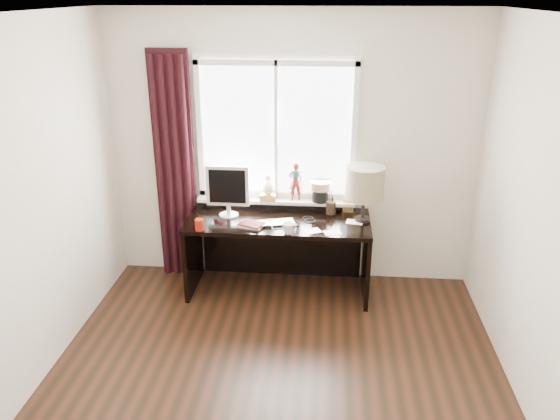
# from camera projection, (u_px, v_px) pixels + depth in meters

# --- Properties ---
(floor) EXTENTS (3.50, 4.00, 0.00)m
(floor) POSITION_uv_depth(u_px,v_px,m) (271.00, 409.00, 3.83)
(floor) COLOR #371C10
(floor) RESTS_ON ground
(ceiling) EXTENTS (3.50, 4.00, 0.00)m
(ceiling) POSITION_uv_depth(u_px,v_px,m) (268.00, 17.00, 2.85)
(ceiling) COLOR white
(ceiling) RESTS_ON wall_back
(wall_back) EXTENTS (3.50, 0.00, 2.60)m
(wall_back) POSITION_uv_depth(u_px,v_px,m) (292.00, 152.00, 5.19)
(wall_back) COLOR beige
(wall_back) RESTS_ON ground
(laptop) EXTENTS (0.39, 0.30, 0.03)m
(laptop) POSITION_uv_depth(u_px,v_px,m) (276.00, 223.00, 4.95)
(laptop) COLOR silver
(laptop) RESTS_ON desk
(mug) EXTENTS (0.14, 0.14, 0.10)m
(mug) POSITION_uv_depth(u_px,v_px,m) (288.00, 228.00, 4.75)
(mug) COLOR white
(mug) RESTS_ON desk
(red_cup) EXTENTS (0.08, 0.08, 0.10)m
(red_cup) POSITION_uv_depth(u_px,v_px,m) (200.00, 225.00, 4.82)
(red_cup) COLOR maroon
(red_cup) RESTS_ON desk
(window) EXTENTS (1.52, 0.22, 1.40)m
(window) POSITION_uv_depth(u_px,v_px,m) (277.00, 152.00, 5.15)
(window) COLOR white
(window) RESTS_ON ground
(curtain) EXTENTS (0.38, 0.09, 2.25)m
(curtain) POSITION_uv_depth(u_px,v_px,m) (175.00, 170.00, 5.26)
(curtain) COLOR black
(curtain) RESTS_ON floor
(desk) EXTENTS (1.70, 0.70, 0.75)m
(desk) POSITION_uv_depth(u_px,v_px,m) (279.00, 239.00, 5.24)
(desk) COLOR black
(desk) RESTS_ON floor
(monitor) EXTENTS (0.40, 0.18, 0.49)m
(monitor) POSITION_uv_depth(u_px,v_px,m) (228.00, 188.00, 5.04)
(monitor) COLOR beige
(monitor) RESTS_ON desk
(notebook_stack) EXTENTS (0.26, 0.22, 0.03)m
(notebook_stack) POSITION_uv_depth(u_px,v_px,m) (251.00, 224.00, 4.91)
(notebook_stack) COLOR beige
(notebook_stack) RESTS_ON desk
(brush_holder) EXTENTS (0.09, 0.09, 0.25)m
(brush_holder) POSITION_uv_depth(u_px,v_px,m) (331.00, 208.00, 5.17)
(brush_holder) COLOR black
(brush_holder) RESTS_ON desk
(icon_frame) EXTENTS (0.10, 0.03, 0.13)m
(icon_frame) POSITION_uv_depth(u_px,v_px,m) (348.00, 206.00, 5.20)
(icon_frame) COLOR gold
(icon_frame) RESTS_ON desk
(table_lamp) EXTENTS (0.35, 0.35, 0.52)m
(table_lamp) POSITION_uv_depth(u_px,v_px,m) (365.00, 184.00, 4.90)
(table_lamp) COLOR black
(table_lamp) RESTS_ON desk
(loose_papers) EXTENTS (0.56, 0.39, 0.00)m
(loose_papers) POSITION_uv_depth(u_px,v_px,m) (333.00, 228.00, 4.87)
(loose_papers) COLOR white
(loose_papers) RESTS_ON desk
(desk_cables) EXTENTS (0.30, 0.30, 0.01)m
(desk_cables) POSITION_uv_depth(u_px,v_px,m) (302.00, 221.00, 5.01)
(desk_cables) COLOR black
(desk_cables) RESTS_ON desk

